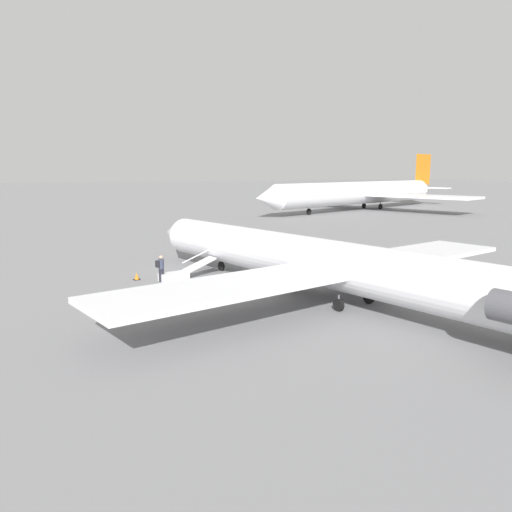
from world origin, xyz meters
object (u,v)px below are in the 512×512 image
airplane_main (329,263)px  boarding_stairs (179,274)px  passenger (161,267)px  airplane_taxiing_distant (362,193)px

airplane_main → boarding_stairs: size_ratio=8.61×
airplane_main → passenger: bearing=27.2°
passenger → airplane_taxiing_distant: bearing=28.7°
airplane_main → airplane_taxiing_distant: airplane_taxiing_distant is taller
boarding_stairs → passenger: (-0.12, 1.28, 0.63)m
airplane_main → airplane_taxiing_distant: 67.23m
boarding_stairs → passenger: size_ratio=2.38×
airplane_main → airplane_taxiing_distant: (52.00, -42.59, 1.06)m
airplane_taxiing_distant → boarding_stairs: airplane_taxiing_distant is taller
airplane_taxiing_distant → passenger: airplane_taxiing_distant is taller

